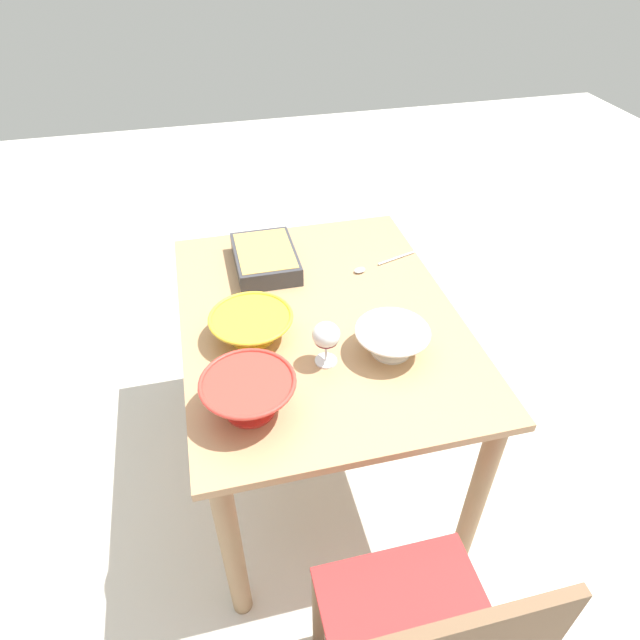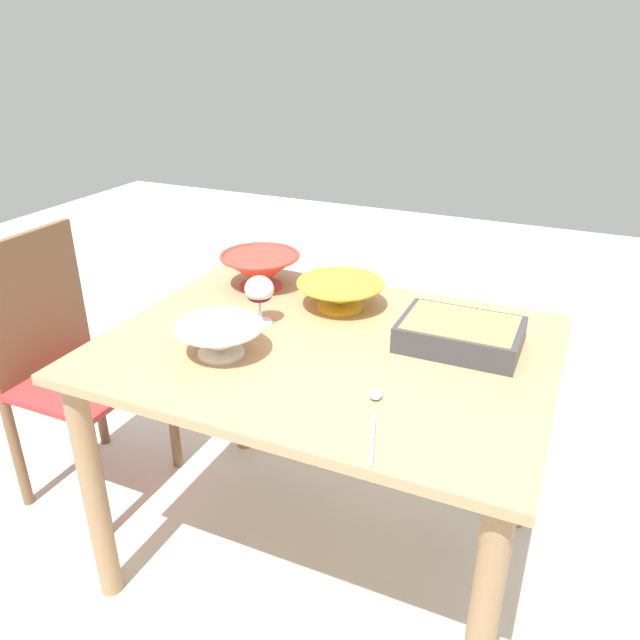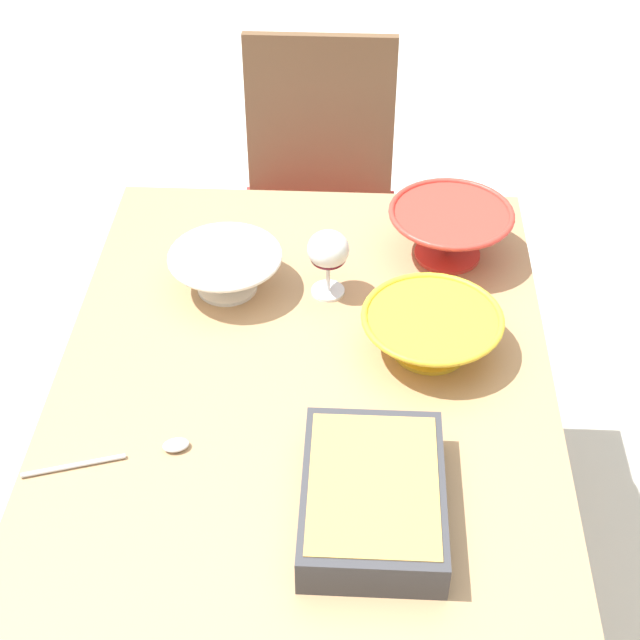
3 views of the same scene
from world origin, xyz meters
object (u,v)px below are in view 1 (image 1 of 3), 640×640
Objects in this scene: mixing_bowl at (392,339)px; serving_spoon at (373,266)px; dining_table at (319,343)px; small_bowl at (249,394)px; serving_bowl at (252,325)px; casserole_dish at (265,257)px; wine_glass at (326,337)px.

mixing_bowl is 0.46m from serving_spoon.
small_bowl reaches higher than dining_table.
serving_spoon is (-0.45, 0.09, -0.04)m from mixing_bowl.
small_bowl is 0.98× the size of serving_bowl.
small_bowl reaches higher than casserole_dish.
mixing_bowl and serving_bowl have the same top height.
wine_glass is 0.63× the size of mixing_bowl.
dining_table is at bearing 21.16° from casserole_dish.
dining_table is at bearing -49.03° from serving_spoon.
wine_glass is 0.28m from small_bowl.
serving_bowl is at bearing -15.20° from casserole_dish.
serving_spoon is at bearing 130.97° from dining_table.
wine_glass is 0.55× the size of serving_bowl.
serving_spoon reaches higher than dining_table.
mixing_bowl is (0.22, 0.17, 0.17)m from dining_table.
serving_bowl is at bearing -112.54° from mixing_bowl.
small_bowl is (0.67, -0.15, 0.02)m from casserole_dish.
wine_glass reaches higher than small_bowl.
wine_glass is 0.54× the size of serving_spoon.
mixing_bowl reaches higher than casserole_dish.
small_bowl is at bearing -9.18° from serving_bowl.
casserole_dish is at bearing -158.84° from dining_table.
wine_glass is 0.54m from serving_spoon.
serving_spoon is at bearing 120.14° from serving_bowl.
serving_bowl is (-0.29, 0.05, -0.01)m from small_bowl.
small_bowl is (0.13, -0.24, -0.03)m from wine_glass.
dining_table is 8.20× the size of wine_glass.
serving_bowl is at bearing -129.68° from wine_glass.
mixing_bowl reaches higher than serving_spoon.
small_bowl is 0.79m from serving_spoon.
dining_table is 0.29m from serving_bowl.
serving_bowl is (0.38, -0.10, 0.01)m from casserole_dish.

